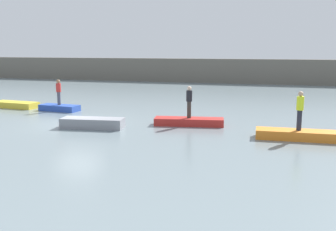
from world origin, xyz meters
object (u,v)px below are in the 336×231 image
person_red_shirt (59,91)px  rowboat_orange (298,135)px  rowboat_blue (59,108)px  rowboat_grey (93,123)px  rowboat_yellow (15,105)px  person_dark_shirt (189,100)px  rowboat_red (189,122)px  person_hiviz_shirt (300,109)px

person_red_shirt → rowboat_orange: bearing=-16.0°
rowboat_blue → rowboat_grey: size_ratio=0.84×
rowboat_grey → rowboat_orange: size_ratio=0.86×
rowboat_yellow → rowboat_orange: 19.23m
person_dark_shirt → rowboat_blue: bearing=165.3°
rowboat_orange → person_dark_shirt: person_dark_shirt is taller
rowboat_yellow → rowboat_orange: rowboat_orange is taller
rowboat_grey → rowboat_red: size_ratio=0.87×
rowboat_orange → person_red_shirt: 15.58m
rowboat_yellow → rowboat_blue: (3.72, -0.38, -0.01)m
person_hiviz_shirt → person_dark_shirt: (-5.53, 1.83, -0.06)m
rowboat_blue → person_red_shirt: size_ratio=1.61×
person_dark_shirt → person_red_shirt: bearing=165.3°
person_hiviz_shirt → person_red_shirt: bearing=164.0°
rowboat_grey → rowboat_red: (4.69, 2.06, -0.06)m
person_red_shirt → person_hiviz_shirt: person_hiviz_shirt is taller
person_dark_shirt → rowboat_yellow: bearing=167.8°
person_dark_shirt → rowboat_red: bearing=180.0°
rowboat_yellow → rowboat_blue: rowboat_yellow is taller
rowboat_red → rowboat_grey: bearing=-165.1°
rowboat_grey → person_dark_shirt: size_ratio=1.89×
person_red_shirt → person_hiviz_shirt: size_ratio=0.95×
rowboat_grey → rowboat_orange: (10.22, 0.22, -0.05)m
rowboat_red → person_hiviz_shirt: size_ratio=2.08×
rowboat_orange → person_hiviz_shirt: person_hiviz_shirt is taller
rowboat_yellow → person_dark_shirt: bearing=-7.0°
rowboat_red → person_red_shirt: (-9.40, 2.46, 1.15)m
rowboat_red → rowboat_orange: rowboat_orange is taller
rowboat_orange → rowboat_yellow: bearing=163.9°
rowboat_blue → person_hiviz_shirt: size_ratio=1.52×
rowboat_blue → person_hiviz_shirt: bearing=-9.9°
rowboat_red → person_dark_shirt: 1.16m
person_hiviz_shirt → rowboat_blue: bearing=164.0°
rowboat_blue → person_dark_shirt: 9.79m
rowboat_grey → rowboat_blue: bearing=129.2°
rowboat_grey → person_hiviz_shirt: (10.22, 0.22, 1.16)m
rowboat_grey → person_red_shirt: (-4.71, 4.52, 1.08)m
person_hiviz_shirt → person_dark_shirt: person_hiviz_shirt is taller
person_red_shirt → rowboat_blue: bearing=-90.0°
person_red_shirt → person_dark_shirt: bearing=-14.7°
rowboat_orange → person_dark_shirt: (-5.53, 1.83, 1.15)m
rowboat_red → rowboat_yellow: bearing=159.0°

